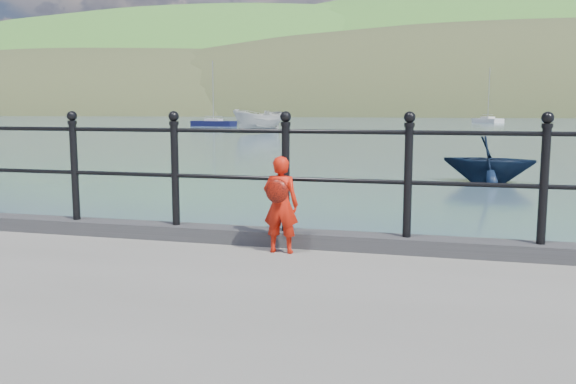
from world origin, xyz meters
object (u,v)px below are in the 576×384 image
(railing, at_px, (229,163))
(sailboat_deep, at_px, (488,121))
(launch_white, at_px, (259,121))
(launch_navy, at_px, (489,159))
(child, at_px, (280,204))
(sailboat_left, at_px, (214,124))

(railing, xyz_separation_m, sailboat_deep, (8.10, 99.07, -1.48))
(launch_white, height_order, launch_navy, launch_white)
(child, xyz_separation_m, sailboat_left, (-28.55, 69.82, -1.14))
(railing, height_order, child, railing)
(sailboat_deep, bearing_deg, sailboat_left, -83.04)
(child, relative_size, sailboat_left, 0.11)
(launch_white, bearing_deg, launch_navy, -29.28)
(child, bearing_deg, sailboat_left, -69.05)
(railing, bearing_deg, launch_navy, 76.85)
(launch_white, height_order, sailboat_left, sailboat_left)
(launch_navy, relative_size, sailboat_left, 0.33)
(railing, distance_m, launch_white, 52.00)
(railing, height_order, launch_white, railing)
(child, relative_size, sailboat_deep, 0.10)
(railing, bearing_deg, sailboat_deep, 85.33)
(launch_white, relative_size, sailboat_deep, 0.65)
(launch_navy, xyz_separation_m, sailboat_left, (-31.33, 54.84, -0.40))
(launch_white, relative_size, sailboat_left, 0.68)
(launch_navy, bearing_deg, railing, 172.61)
(child, distance_m, launch_navy, 15.25)
(railing, bearing_deg, sailboat_left, 111.88)
(launch_white, xyz_separation_m, sailboat_left, (-12.50, 19.83, -0.80))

